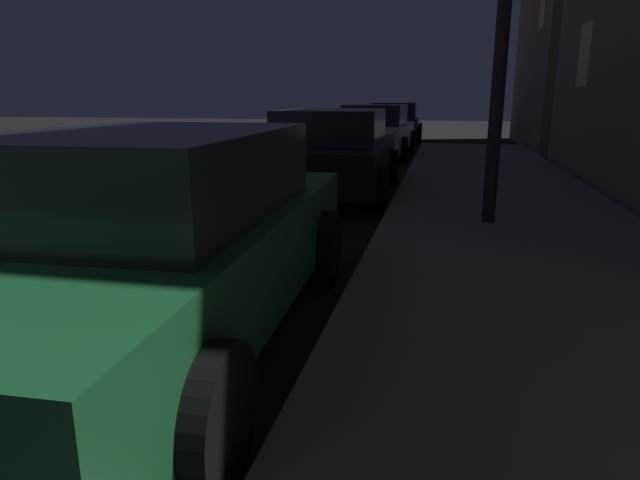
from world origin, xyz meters
The scene contains 4 objects.
car_green centered at (2.85, 2.38, 0.72)m, with size 2.15×4.47×1.43m.
car_black centered at (2.85, 8.47, 0.71)m, with size 2.18×4.32×1.43m.
car_white centered at (2.85, 14.78, 0.70)m, with size 2.06×4.52×1.43m.
car_blue centered at (2.85, 20.47, 0.71)m, with size 2.13×4.30×1.43m.
Camera 1 is at (4.71, -0.87, 1.64)m, focal length 31.06 mm.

